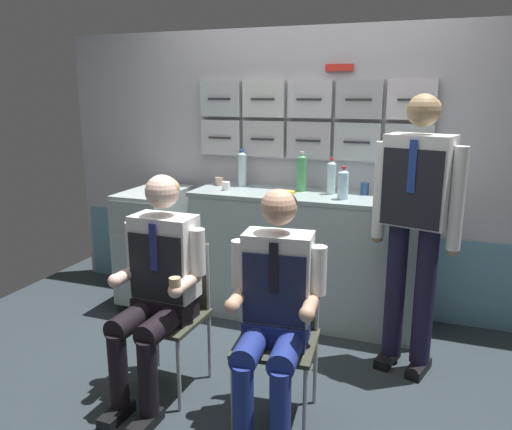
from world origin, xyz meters
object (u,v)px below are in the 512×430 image
(crew_member_standing, at_px, (416,212))
(snack_banana, at_px, (284,192))
(service_trolley, at_px, (156,243))
(crew_member_left, at_px, (158,280))
(water_bottle_short, at_px, (343,184))
(folding_chair_left, at_px, (174,298))
(crew_member_right, at_px, (274,305))
(paper_cup_blue, at_px, (226,186))
(folding_chair_right, at_px, (281,320))

(crew_member_standing, xyz_separation_m, snack_banana, (-0.92, 0.39, -0.01))
(service_trolley, height_order, crew_member_left, crew_member_left)
(crew_member_left, xyz_separation_m, water_bottle_short, (0.77, 1.17, 0.38))
(folding_chair_left, bearing_deg, crew_member_left, -91.28)
(service_trolley, bearing_deg, water_bottle_short, 1.30)
(folding_chair_left, relative_size, crew_member_right, 0.68)
(crew_member_right, relative_size, crew_member_standing, 0.73)
(folding_chair_left, bearing_deg, crew_member_right, -18.01)
(folding_chair_left, height_order, water_bottle_short, water_bottle_short)
(crew_member_standing, relative_size, snack_banana, 9.71)
(paper_cup_blue, bearing_deg, water_bottle_short, -2.07)
(folding_chair_right, xyz_separation_m, crew_member_right, (0.02, -0.16, 0.15))
(crew_member_standing, relative_size, water_bottle_short, 7.32)
(crew_member_left, bearing_deg, folding_chair_right, 8.56)
(crew_member_right, xyz_separation_m, crew_member_standing, (0.59, 0.84, 0.32))
(crew_member_standing, height_order, paper_cup_blue, crew_member_standing)
(folding_chair_right, bearing_deg, folding_chair_left, 174.83)
(crew_member_right, xyz_separation_m, snack_banana, (-0.33, 1.23, 0.31))
(water_bottle_short, relative_size, snack_banana, 1.33)
(service_trolley, relative_size, folding_chair_left, 1.10)
(crew_member_standing, height_order, water_bottle_short, crew_member_standing)
(service_trolley, height_order, folding_chair_right, service_trolley)
(crew_member_standing, height_order, snack_banana, crew_member_standing)
(service_trolley, height_order, snack_banana, snack_banana)
(folding_chair_right, distance_m, water_bottle_short, 1.21)
(folding_chair_left, bearing_deg, paper_cup_blue, 96.40)
(folding_chair_left, bearing_deg, water_bottle_short, 52.58)
(service_trolley, bearing_deg, crew_member_left, -57.95)
(folding_chair_left, relative_size, crew_member_left, 0.67)
(crew_member_left, bearing_deg, snack_banana, 73.00)
(water_bottle_short, distance_m, paper_cup_blue, 0.89)
(water_bottle_short, bearing_deg, paper_cup_blue, 177.93)
(service_trolley, distance_m, folding_chair_right, 1.73)
(crew_member_left, height_order, crew_member_standing, crew_member_standing)
(crew_member_standing, xyz_separation_m, paper_cup_blue, (-1.39, 0.42, -0.00))
(service_trolley, bearing_deg, crew_member_standing, -10.12)
(crew_member_standing, distance_m, paper_cup_blue, 1.45)
(service_trolley, bearing_deg, snack_banana, 1.68)
(folding_chair_left, relative_size, water_bottle_short, 3.68)
(folding_chair_left, xyz_separation_m, crew_member_standing, (1.27, 0.62, 0.48))
(crew_member_left, bearing_deg, crew_member_right, -5.06)
(folding_chair_left, height_order, crew_member_right, crew_member_right)
(service_trolley, distance_m, crew_member_standing, 2.08)
(crew_member_right, bearing_deg, paper_cup_blue, 122.35)
(folding_chair_left, bearing_deg, folding_chair_right, -5.17)
(folding_chair_left, relative_size, paper_cup_blue, 13.36)
(crew_member_right, relative_size, snack_banana, 7.13)
(folding_chair_left, bearing_deg, snack_banana, 70.65)
(crew_member_left, relative_size, paper_cup_blue, 19.86)
(folding_chair_right, relative_size, crew_member_right, 0.68)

